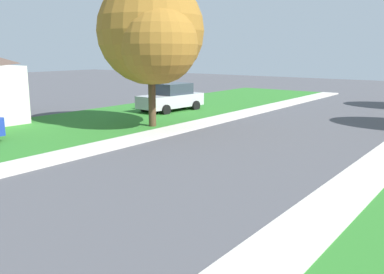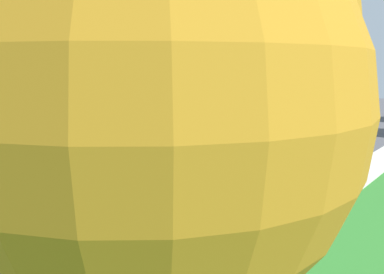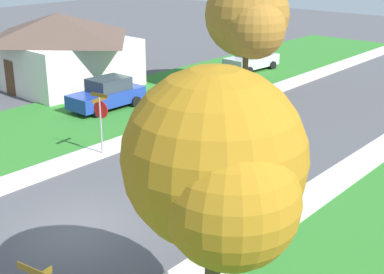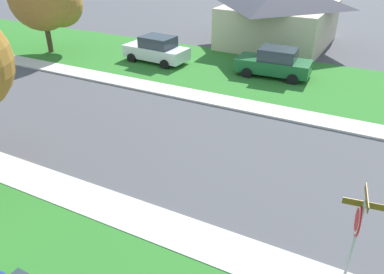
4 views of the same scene
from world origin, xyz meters
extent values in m
cube|color=beige|center=(4.70, 12.00, 0.05)|extent=(1.40, 56.00, 0.10)
cube|color=beige|center=(-4.70, 12.00, 0.05)|extent=(1.40, 56.00, 0.10)
cube|color=#2D7528|center=(-9.40, 12.00, 0.04)|extent=(8.00, 56.00, 0.08)
cylinder|color=#9E9EA3|center=(-4.34, 4.85, 1.30)|extent=(0.07, 0.07, 2.60)
cylinder|color=red|center=(-4.35, 4.89, 2.05)|extent=(0.76, 0.14, 0.76)
cylinder|color=white|center=(-4.35, 4.91, 2.05)|extent=(0.66, 0.10, 0.67)
cylinder|color=red|center=(-4.35, 4.92, 2.05)|extent=(0.54, 0.08, 0.55)
cube|color=brown|center=(-4.34, 4.85, 2.69)|extent=(0.91, 0.15, 0.16)
cube|color=brown|center=(-4.34, 4.85, 2.50)|extent=(0.15, 0.91, 0.16)
cube|color=silver|center=(-8.91, 22.83, 0.70)|extent=(2.15, 4.43, 0.76)
cube|color=#2D3842|center=(-8.89, 23.03, 1.42)|extent=(1.77, 2.22, 0.68)
cylinder|color=black|center=(-8.12, 21.43, 0.32)|extent=(0.29, 0.66, 0.64)
cylinder|color=black|center=(-9.91, 21.58, 0.32)|extent=(0.29, 0.66, 0.64)
cylinder|color=black|center=(-7.90, 24.08, 0.32)|extent=(0.29, 0.66, 0.64)
cylinder|color=black|center=(-9.69, 24.23, 0.32)|extent=(0.29, 0.66, 0.64)
cube|color=#1E389E|center=(-9.43, 9.58, 0.70)|extent=(1.88, 4.33, 0.76)
cube|color=#2D3842|center=(-9.42, 9.78, 1.42)|extent=(1.64, 2.13, 0.68)
cylinder|color=black|center=(-8.55, 8.23, 0.32)|extent=(0.25, 0.64, 0.64)
cylinder|color=black|center=(-10.35, 8.27, 0.32)|extent=(0.25, 0.64, 0.64)
cylinder|color=black|center=(-8.50, 10.90, 0.32)|extent=(0.25, 0.64, 0.64)
cylinder|color=black|center=(-10.30, 10.93, 0.32)|extent=(0.25, 0.64, 0.64)
sphere|color=#9E6D17|center=(6.45, -1.12, 4.44)|extent=(3.95, 3.95, 3.95)
sphere|color=#9E6D17|center=(7.34, -1.71, 3.94)|extent=(2.77, 2.77, 2.77)
cylinder|color=#4C3823|center=(-6.09, 18.02, 1.44)|extent=(0.36, 0.36, 2.88)
sphere|color=olive|center=(-6.09, 18.02, 4.66)|extent=(5.09, 5.09, 5.09)
sphere|color=olive|center=(-4.94, 17.25, 4.03)|extent=(3.56, 3.56, 3.56)
cube|color=silver|center=(-16.04, 11.55, 1.50)|extent=(8.84, 7.72, 3.00)
pyramid|color=brown|center=(-16.04, 11.55, 3.80)|extent=(9.48, 8.35, 1.60)
camera|label=1|loc=(7.74, 2.82, 3.75)|focal=39.20mm
camera|label=2|loc=(9.24, -3.83, 4.21)|focal=40.54mm
camera|label=3|loc=(13.01, -9.57, 8.70)|focal=51.28mm
camera|label=4|loc=(-11.71, 5.28, 7.69)|focal=34.89mm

